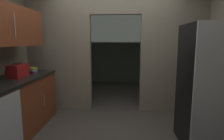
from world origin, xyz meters
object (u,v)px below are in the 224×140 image
(dishwasher, at_px, (9,129))
(book_stack, at_px, (33,70))
(refrigerator, at_px, (213,87))
(boombox, at_px, (18,71))

(dishwasher, xyz_separation_m, book_stack, (-0.29, 1.26, 0.53))
(refrigerator, xyz_separation_m, dishwasher, (-2.61, -0.56, -0.43))
(refrigerator, height_order, boombox, refrigerator)
(boombox, xyz_separation_m, book_stack, (0.02, 0.44, -0.06))
(refrigerator, bearing_deg, boombox, 174.93)
(boombox, distance_m, book_stack, 0.45)
(refrigerator, bearing_deg, book_stack, 166.38)
(refrigerator, xyz_separation_m, boombox, (-2.92, 0.26, 0.15))
(refrigerator, bearing_deg, dishwasher, -167.91)
(refrigerator, xyz_separation_m, book_stack, (-2.90, 0.70, 0.10))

